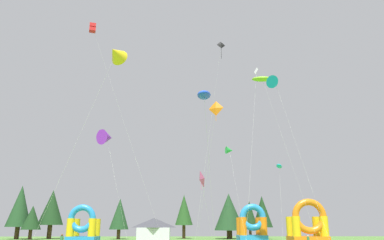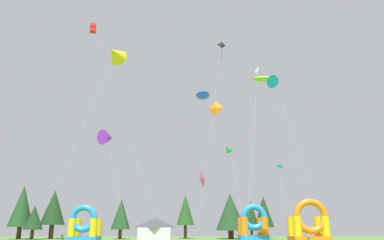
{
  "view_description": "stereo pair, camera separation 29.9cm",
  "coord_description": "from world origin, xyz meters",
  "px_view_note": "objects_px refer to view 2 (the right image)",
  "views": [
    {
      "loc": [
        -0.82,
        -32.59,
        2.65
      ],
      "look_at": [
        0.0,
        6.51,
        13.79
      ],
      "focal_mm": 34.55,
      "sensor_mm": 36.0,
      "label": 1
    },
    {
      "loc": [
        -0.52,
        -32.59,
        2.65
      ],
      "look_at": [
        0.0,
        6.51,
        13.79
      ],
      "focal_mm": 34.55,
      "sensor_mm": 36.0,
      "label": 2
    }
  ],
  "objects_px": {
    "kite_white_diamond": "(257,74)",
    "kite_lime_parafoil": "(263,79)",
    "inflatable_red_slide": "(84,228)",
    "kite_orange_diamond": "(215,109)",
    "inflatable_orange_dome": "(310,226)",
    "kite_blue_parafoil": "(203,95)",
    "kite_green_delta": "(230,150)",
    "kite_cyan_parafoil": "(280,166)",
    "festival_tent": "(155,230)",
    "kite_black_diamond": "(221,48)",
    "kite_pink_diamond": "(200,180)",
    "kite_red_box": "(93,29)",
    "kite_purple_delta": "(107,138)",
    "kite_yellow_delta": "(115,54)",
    "inflatable_blue_arch": "(253,227)",
    "kite_teal_delta": "(275,83)"
  },
  "relations": [
    {
      "from": "kite_white_diamond",
      "to": "kite_lime_parafoil",
      "type": "relative_size",
      "value": 1.09
    },
    {
      "from": "kite_white_diamond",
      "to": "inflatable_red_slide",
      "type": "distance_m",
      "value": 37.5
    },
    {
      "from": "kite_orange_diamond",
      "to": "inflatable_orange_dome",
      "type": "bearing_deg",
      "value": 57.27
    },
    {
      "from": "kite_blue_parafoil",
      "to": "kite_green_delta",
      "type": "bearing_deg",
      "value": 79.99
    },
    {
      "from": "kite_white_diamond",
      "to": "inflatable_red_slide",
      "type": "bearing_deg",
      "value": 161.27
    },
    {
      "from": "kite_cyan_parafoil",
      "to": "festival_tent",
      "type": "distance_m",
      "value": 23.01
    },
    {
      "from": "kite_green_delta",
      "to": "kite_black_diamond",
      "type": "xyz_separation_m",
      "value": [
        -2.93,
        -17.32,
        10.68
      ]
    },
    {
      "from": "kite_orange_diamond",
      "to": "festival_tent",
      "type": "distance_m",
      "value": 30.93
    },
    {
      "from": "kite_pink_diamond",
      "to": "inflatable_red_slide",
      "type": "distance_m",
      "value": 29.15
    },
    {
      "from": "kite_blue_parafoil",
      "to": "kite_black_diamond",
      "type": "xyz_separation_m",
      "value": [
        3.37,
        18.36,
        13.37
      ]
    },
    {
      "from": "kite_pink_diamond",
      "to": "inflatable_orange_dome",
      "type": "height_order",
      "value": "kite_pink_diamond"
    },
    {
      "from": "kite_lime_parafoil",
      "to": "festival_tent",
      "type": "bearing_deg",
      "value": 146.68
    },
    {
      "from": "kite_red_box",
      "to": "kite_purple_delta",
      "type": "distance_m",
      "value": 14.73
    },
    {
      "from": "kite_green_delta",
      "to": "festival_tent",
      "type": "distance_m",
      "value": 18.34
    },
    {
      "from": "kite_white_diamond",
      "to": "kite_green_delta",
      "type": "distance_m",
      "value": 14.37
    },
    {
      "from": "kite_blue_parafoil",
      "to": "kite_yellow_delta",
      "type": "bearing_deg",
      "value": 166.08
    },
    {
      "from": "kite_red_box",
      "to": "festival_tent",
      "type": "bearing_deg",
      "value": 67.56
    },
    {
      "from": "kite_orange_diamond",
      "to": "kite_red_box",
      "type": "xyz_separation_m",
      "value": [
        -15.33,
        9.52,
        14.23
      ]
    },
    {
      "from": "kite_green_delta",
      "to": "kite_pink_diamond",
      "type": "distance_m",
      "value": 24.07
    },
    {
      "from": "kite_yellow_delta",
      "to": "inflatable_blue_arch",
      "type": "bearing_deg",
      "value": 64.41
    },
    {
      "from": "kite_orange_diamond",
      "to": "festival_tent",
      "type": "xyz_separation_m",
      "value": [
        -7.9,
        27.51,
        -11.73
      ]
    },
    {
      "from": "kite_lime_parafoil",
      "to": "kite_pink_diamond",
      "type": "relative_size",
      "value": 3.0
    },
    {
      "from": "kite_cyan_parafoil",
      "to": "kite_lime_parafoil",
      "type": "xyz_separation_m",
      "value": [
        -1.53,
        0.49,
        13.19
      ]
    },
    {
      "from": "kite_purple_delta",
      "to": "inflatable_red_slide",
      "type": "height_order",
      "value": "kite_purple_delta"
    },
    {
      "from": "kite_cyan_parafoil",
      "to": "kite_pink_diamond",
      "type": "xyz_separation_m",
      "value": [
        -11.42,
        -9.92,
        -3.14
      ]
    },
    {
      "from": "kite_yellow_delta",
      "to": "kite_blue_parafoil",
      "type": "xyz_separation_m",
      "value": [
        7.44,
        -1.84,
        -4.39
      ]
    },
    {
      "from": "kite_white_diamond",
      "to": "kite_blue_parafoil",
      "type": "xyz_separation_m",
      "value": [
        -9.78,
        -26.4,
        -13.1
      ]
    },
    {
      "from": "inflatable_red_slide",
      "to": "festival_tent",
      "type": "relative_size",
      "value": 1.13
    },
    {
      "from": "kite_lime_parafoil",
      "to": "kite_pink_diamond",
      "type": "height_order",
      "value": "kite_lime_parafoil"
    },
    {
      "from": "kite_lime_parafoil",
      "to": "inflatable_red_slide",
      "type": "height_order",
      "value": "kite_lime_parafoil"
    },
    {
      "from": "kite_yellow_delta",
      "to": "inflatable_orange_dome",
      "type": "xyz_separation_m",
      "value": [
        25.72,
        31.7,
        -14.37
      ]
    },
    {
      "from": "kite_orange_diamond",
      "to": "kite_lime_parafoil",
      "type": "height_order",
      "value": "kite_lime_parafoil"
    },
    {
      "from": "kite_yellow_delta",
      "to": "kite_orange_diamond",
      "type": "bearing_deg",
      "value": 32.1
    },
    {
      "from": "kite_yellow_delta",
      "to": "kite_purple_delta",
      "type": "bearing_deg",
      "value": 103.01
    },
    {
      "from": "inflatable_blue_arch",
      "to": "festival_tent",
      "type": "xyz_separation_m",
      "value": [
        -16.58,
        -3.71,
        -0.4
      ]
    },
    {
      "from": "kite_white_diamond",
      "to": "inflatable_orange_dome",
      "type": "bearing_deg",
      "value": 40.07
    },
    {
      "from": "kite_green_delta",
      "to": "kite_black_diamond",
      "type": "relative_size",
      "value": 0.59
    },
    {
      "from": "kite_orange_diamond",
      "to": "kite_cyan_parafoil",
      "type": "relative_size",
      "value": 1.31
    },
    {
      "from": "inflatable_red_slide",
      "to": "inflatable_orange_dome",
      "type": "height_order",
      "value": "inflatable_orange_dome"
    },
    {
      "from": "kite_teal_delta",
      "to": "kite_white_diamond",
      "type": "bearing_deg",
      "value": 91.85
    },
    {
      "from": "kite_lime_parafoil",
      "to": "kite_black_diamond",
      "type": "height_order",
      "value": "kite_black_diamond"
    },
    {
      "from": "kite_lime_parafoil",
      "to": "kite_black_diamond",
      "type": "xyz_separation_m",
      "value": [
        -6.78,
        -5.76,
        2.09
      ]
    },
    {
      "from": "kite_cyan_parafoil",
      "to": "inflatable_red_slide",
      "type": "bearing_deg",
      "value": 157.65
    },
    {
      "from": "kite_orange_diamond",
      "to": "kite_blue_parafoil",
      "type": "distance_m",
      "value": 7.71
    },
    {
      "from": "kite_white_diamond",
      "to": "kite_teal_delta",
      "type": "xyz_separation_m",
      "value": [
        0.31,
        -9.52,
        -5.26
      ]
    },
    {
      "from": "kite_cyan_parafoil",
      "to": "kite_pink_diamond",
      "type": "bearing_deg",
      "value": -139.03
    },
    {
      "from": "kite_lime_parafoil",
      "to": "inflatable_red_slide",
      "type": "relative_size",
      "value": 4.11
    },
    {
      "from": "inflatable_blue_arch",
      "to": "kite_lime_parafoil",
      "type": "bearing_deg",
      "value": -90.22
    },
    {
      "from": "inflatable_red_slide",
      "to": "kite_red_box",
      "type": "bearing_deg",
      "value": -77.46
    },
    {
      "from": "kite_black_diamond",
      "to": "inflatable_red_slide",
      "type": "relative_size",
      "value": 4.55
    }
  ]
}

